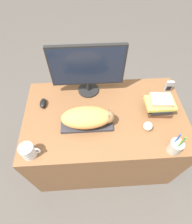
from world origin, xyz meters
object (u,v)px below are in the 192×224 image
at_px(cat, 89,117).
at_px(keyboard, 87,123).
at_px(baseball, 148,126).
at_px(book_stack, 160,105).
at_px(monitor, 87,68).
at_px(coffee_mug, 28,151).
at_px(computer_mouse, 43,103).
at_px(pen_cup, 175,146).
at_px(phone, 169,86).

bearing_deg(cat, keyboard, 180.00).
relative_size(baseball, book_stack, 0.31).
relative_size(cat, baseball, 5.75).
bearing_deg(monitor, coffee_mug, -126.09).
bearing_deg(book_stack, computer_mouse, 173.24).
xyz_separation_m(monitor, baseball, (0.43, -0.41, -0.22)).
distance_m(pen_cup, book_stack, 0.35).
bearing_deg(cat, monitor, 88.63).
relative_size(cat, monitor, 0.68).
bearing_deg(cat, computer_mouse, 150.57).
bearing_deg(coffee_mug, monitor, 53.91).
distance_m(cat, monitor, 0.38).
height_order(pen_cup, phone, pen_cup).
relative_size(baseball, phone, 0.66).
bearing_deg(pen_cup, phone, 76.80).
bearing_deg(computer_mouse, coffee_mug, -94.99).
bearing_deg(monitor, baseball, -44.16).
height_order(coffee_mug, pen_cup, pen_cup).
relative_size(cat, computer_mouse, 3.96).
bearing_deg(book_stack, baseball, -126.47).
bearing_deg(keyboard, computer_mouse, 149.45).
bearing_deg(coffee_mug, computer_mouse, 85.01).
relative_size(computer_mouse, phone, 0.96).
distance_m(monitor, coffee_mug, 0.73).
bearing_deg(coffee_mug, book_stack, 18.45).
bearing_deg(keyboard, book_stack, 9.74).
height_order(keyboard, book_stack, book_stack).
bearing_deg(pen_cup, cat, 156.55).
xyz_separation_m(cat, monitor, (0.01, 0.35, 0.16)).
relative_size(keyboard, computer_mouse, 3.92).
distance_m(baseball, book_stack, 0.21).
xyz_separation_m(cat, pen_cup, (0.57, -0.25, -0.04)).
bearing_deg(coffee_mug, cat, 28.76).
height_order(keyboard, monitor, monitor).
bearing_deg(phone, monitor, 176.95).
distance_m(monitor, computer_mouse, 0.46).
height_order(cat, monitor, monitor).
bearing_deg(book_stack, phone, 55.26).
xyz_separation_m(computer_mouse, book_stack, (0.92, -0.11, 0.05)).
distance_m(coffee_mug, phone, 1.23).
relative_size(pen_cup, baseball, 3.22).
relative_size(monitor, pen_cup, 2.64).
relative_size(keyboard, cat, 0.99).
distance_m(monitor, baseball, 0.63).
bearing_deg(monitor, computer_mouse, -159.92).
height_order(monitor, computer_mouse, monitor).
bearing_deg(phone, coffee_mug, -154.38).
bearing_deg(coffee_mug, pen_cup, -1.47).
xyz_separation_m(keyboard, monitor, (0.02, 0.35, 0.24)).
bearing_deg(phone, book_stack, -124.74).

